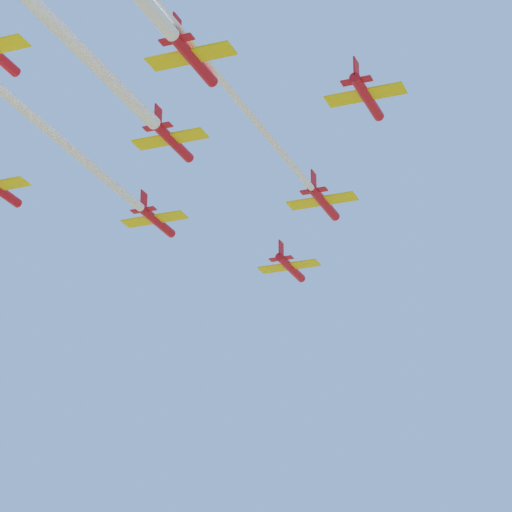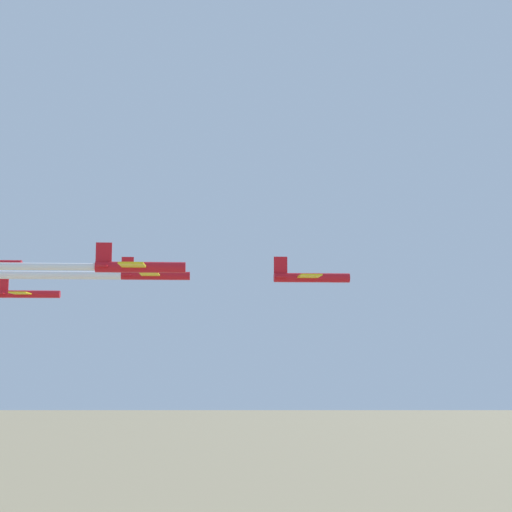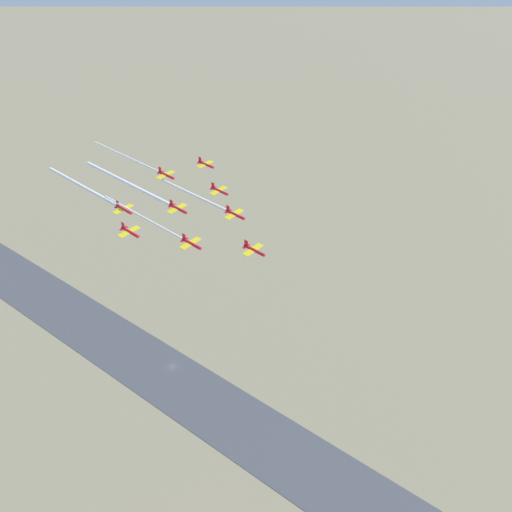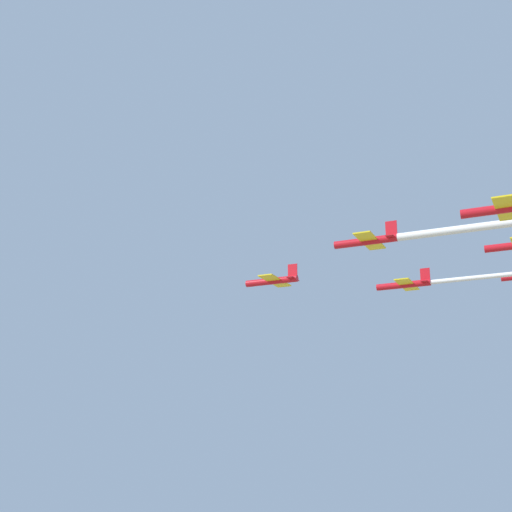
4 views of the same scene
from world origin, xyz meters
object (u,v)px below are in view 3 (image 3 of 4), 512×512
at_px(jet_3, 219,191).
at_px(jet_8, 123,209).
at_px(jet_7, 166,175).
at_px(jet_1, 235,214).
at_px(jet_2, 191,243).
at_px(jet_4, 178,208).
at_px(jet_6, 205,164).
at_px(jet_0, 254,250).
at_px(jet_5, 130,232).

distance_m(jet_3, jet_8, 37.45).
bearing_deg(jet_7, jet_1, 90.00).
bearing_deg(jet_7, jet_2, 59.53).
height_order(jet_2, jet_4, jet_4).
height_order(jet_6, jet_8, jet_6).
distance_m(jet_7, jet_8, 22.46).
xyz_separation_m(jet_4, jet_6, (-6.33, 36.90, -0.55)).
height_order(jet_0, jet_4, jet_4).
bearing_deg(jet_5, jet_1, 150.46).
bearing_deg(jet_4, jet_3, 180.00).
height_order(jet_0, jet_8, jet_0).
relative_size(jet_2, jet_7, 1.00).
height_order(jet_1, jet_7, jet_7).
height_order(jet_0, jet_2, jet_0).
distance_m(jet_0, jet_7, 56.60).
xyz_separation_m(jet_1, jet_6, (-27.38, 32.94, -0.41)).
distance_m(jet_3, jet_5, 43.52).
bearing_deg(jet_3, jet_5, -0.00).
height_order(jet_0, jet_1, jet_1).
relative_size(jet_4, jet_6, 1.00).
relative_size(jet_7, jet_8, 1.00).
bearing_deg(jet_1, jet_4, -59.53).
bearing_deg(jet_6, jet_2, 40.36).
xyz_separation_m(jet_0, jet_1, (-13.69, 16.47, 1.09)).
distance_m(jet_5, jet_8, 21.70).
height_order(jet_1, jet_5, jet_5).
bearing_deg(jet_8, jet_3, 150.46).
bearing_deg(jet_3, jet_7, -59.53).
bearing_deg(jet_2, jet_4, -120.47).
height_order(jet_3, jet_5, jet_5).
bearing_deg(jet_6, jet_7, 0.00).
bearing_deg(jet_5, jet_8, -120.47).
xyz_separation_m(jet_0, jet_8, (-55.78, 8.55, -1.38)).
xyz_separation_m(jet_6, jet_8, (-14.72, -40.87, -2.06)).
distance_m(jet_4, jet_5, 21.74).
distance_m(jet_0, jet_1, 21.45).
bearing_deg(jet_7, jet_4, 59.53).
bearing_deg(jet_5, jet_0, 120.47).
distance_m(jet_1, jet_2, 21.75).
distance_m(jet_0, jet_4, 36.94).
xyz_separation_m(jet_5, jet_7, (-6.33, 36.90, 2.23)).
xyz_separation_m(jet_2, jet_8, (-34.74, 12.51, -1.33)).
height_order(jet_0, jet_3, jet_0).
xyz_separation_m(jet_0, jet_4, (-34.74, 12.51, 1.22)).
bearing_deg(jet_8, jet_1, 120.47).
bearing_deg(jet_2, jet_8, -90.00).
bearing_deg(jet_1, jet_8, -59.53).
bearing_deg(jet_0, jet_8, -78.91).
bearing_deg(jet_0, jet_2, -59.53).
bearing_deg(jet_2, jet_1, 180.00).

